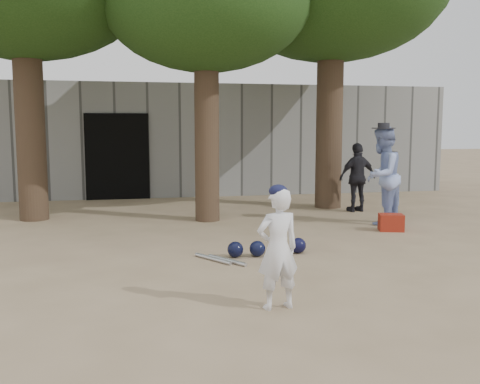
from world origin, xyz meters
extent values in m
plane|color=#937C5E|center=(0.00, 0.00, 0.00)|extent=(70.00, 70.00, 0.00)
imported|color=white|center=(0.55, -1.12, 0.62)|extent=(0.50, 0.37, 1.24)
imported|color=#899CD3|center=(3.81, 3.14, 0.93)|extent=(1.14, 1.13, 1.86)
imported|color=black|center=(4.00, 4.67, 0.76)|extent=(0.93, 0.49, 1.51)
cube|color=#9F2815|center=(3.67, 2.46, 0.15)|extent=(0.50, 0.43, 0.30)
cube|color=gray|center=(0.00, 8.00, 1.50)|extent=(16.00, 0.35, 3.00)
cube|color=black|center=(-1.20, 7.80, 1.10)|extent=(1.60, 0.08, 2.20)
cube|color=slate|center=(0.00, 10.50, 1.50)|extent=(16.00, 5.00, 3.00)
sphere|color=black|center=(0.55, 1.08, 0.12)|extent=(0.23, 0.23, 0.23)
sphere|color=black|center=(0.87, 1.07, 0.12)|extent=(0.23, 0.23, 0.23)
sphere|color=black|center=(1.19, 1.17, 0.12)|extent=(0.23, 0.23, 0.23)
sphere|color=black|center=(1.51, 1.15, 0.12)|extent=(0.23, 0.23, 0.23)
cylinder|color=silver|center=(0.21, 0.96, 0.03)|extent=(0.44, 0.64, 0.06)
cylinder|color=silver|center=(0.39, 0.84, 0.03)|extent=(0.44, 0.63, 0.06)
cylinder|color=brown|center=(-2.80, 5.00, 2.75)|extent=(0.56, 0.56, 5.50)
cylinder|color=brown|center=(0.60, 4.20, 2.50)|extent=(0.48, 0.48, 5.00)
ellipsoid|color=#284C19|center=(0.60, 4.20, 4.20)|extent=(4.00, 4.00, 2.60)
cylinder|color=brown|center=(3.60, 5.40, 2.90)|extent=(0.60, 0.60, 5.80)
camera|label=1|loc=(-0.90, -6.24, 1.85)|focal=40.00mm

